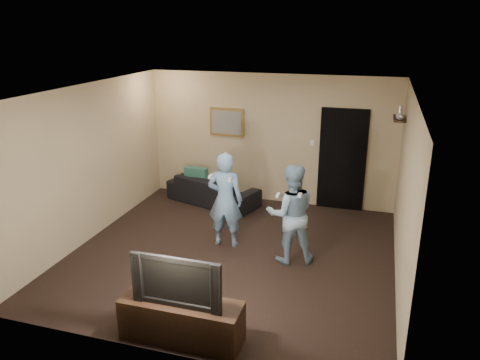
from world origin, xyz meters
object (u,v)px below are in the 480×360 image
(sofa, at_px, (213,190))
(wii_player_left, at_px, (225,200))
(tv_console, at_px, (182,320))
(television, at_px, (180,278))
(wii_player_right, at_px, (291,214))

(sofa, distance_m, wii_player_left, 1.99)
(tv_console, bearing_deg, television, 0.00)
(tv_console, xyz_separation_m, wii_player_left, (-0.30, 2.49, 0.54))
(wii_player_left, distance_m, wii_player_right, 1.15)
(sofa, xyz_separation_m, wii_player_right, (1.97, -1.96, 0.50))
(television, xyz_separation_m, wii_player_right, (0.82, 2.26, -0.03))
(sofa, xyz_separation_m, wii_player_left, (0.85, -1.73, 0.52))
(tv_console, distance_m, wii_player_right, 2.47)
(wii_player_left, bearing_deg, tv_console, -83.11)
(sofa, height_order, wii_player_left, wii_player_left)
(tv_console, bearing_deg, sofa, 105.21)
(television, height_order, wii_player_left, wii_player_left)
(sofa, bearing_deg, wii_player_right, 153.40)
(tv_console, bearing_deg, wii_player_right, 70.00)
(sofa, height_order, television, television)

